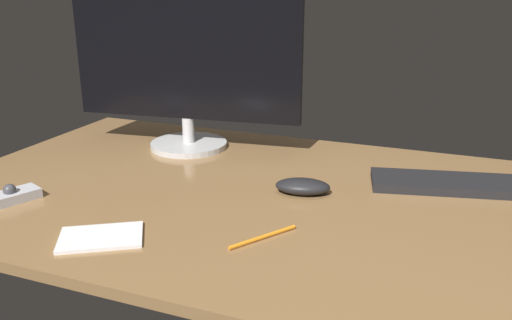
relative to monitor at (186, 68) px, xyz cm
name	(u,v)px	position (x,y,z in cm)	size (l,w,h in cm)	color
desk	(266,198)	(30.35, -22.85, -21.97)	(140.00, 84.00, 2.00)	olive
monitor	(186,68)	(0.00, 0.00, 0.00)	(59.16, 19.96, 39.83)	silver
keyboard	(471,185)	(69.72, -4.45, -20.03)	(41.25, 11.13, 1.88)	black
computer_mouse	(303,186)	(37.27, -20.05, -19.39)	(11.32, 6.17, 3.17)	black
media_remote	(1,199)	(-16.43, -47.25, -19.84)	(10.41, 15.89, 3.72)	#B7B7BC
notepad	(101,237)	(11.09, -52.47, -20.66)	(13.97, 9.45, 0.62)	white
pen	(263,237)	(36.95, -42.27, -20.61)	(0.72, 0.72, 13.89)	orange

